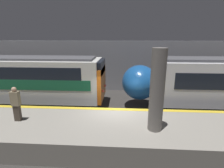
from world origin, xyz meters
name	(u,v)px	position (x,y,z in m)	size (l,w,h in m)	color
ground_plane	(117,124)	(0.00, 0.00, 0.00)	(120.00, 120.00, 0.00)	#33302D
platform	(116,133)	(0.00, -1.77, 0.50)	(40.00, 3.54, 1.01)	gray
station_rear_barrier	(120,66)	(0.00, 6.64, 2.26)	(50.00, 0.15, 4.51)	#939399
support_pillar_near	(157,91)	(1.70, -2.16, 2.73)	(0.60, 0.60, 3.46)	slate
person_waiting	(16,103)	(-4.65, -1.76, 1.88)	(0.38, 0.24, 1.66)	#473D33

